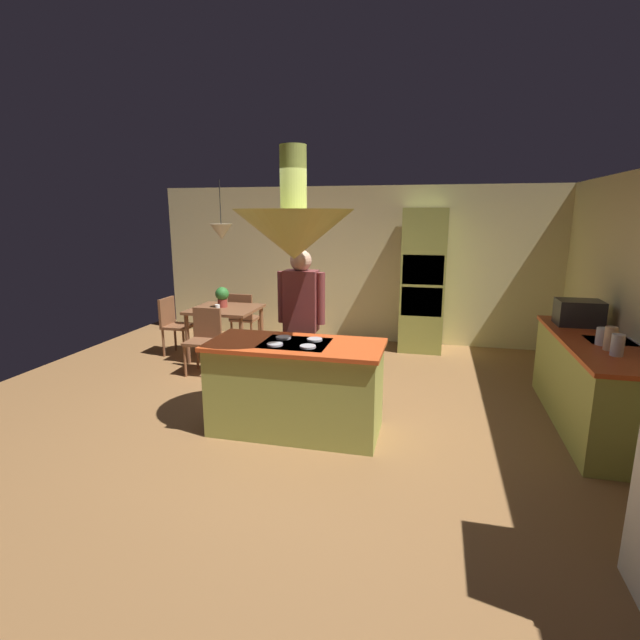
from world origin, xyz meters
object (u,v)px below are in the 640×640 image
Objects in this scene: canister_flour at (618,345)px; cup_on_table at (217,308)px; kitchen_island at (296,387)px; person_at_island at (301,317)px; chair_by_back_wall at (243,316)px; canister_sugar at (610,339)px; canister_tea at (603,337)px; dining_table at (225,315)px; chair_at_corner at (174,322)px; chair_facing_island at (204,336)px; oven_tower at (423,281)px; microwave_on_counter at (579,313)px; potted_plant_on_table at (222,296)px.

cup_on_table is at bearing 160.39° from canister_flour.
kitchen_island is 18.80× the size of cup_on_table.
person_at_island is 2.68m from chair_by_back_wall.
canister_flour reaches higher than kitchen_island.
cup_on_table is 4.77m from canister_sugar.
canister_tea is (0.00, 0.18, -0.03)m from canister_sugar.
canister_sugar reaches higher than dining_table.
chair_facing_island is at bearing -128.10° from chair_at_corner.
canister_sugar is 1.33× the size of canister_tea.
chair_facing_island is 0.54m from cup_on_table.
oven_tower is 3.39m from chair_facing_island.
canister_flour reaches higher than chair_at_corner.
chair_by_back_wall is at bearing 121.54° from kitchen_island.
chair_facing_island is at bearing 165.49° from canister_flour.
microwave_on_counter is (4.54, -1.32, 0.54)m from chair_by_back_wall.
cup_on_table is at bearing 164.51° from canister_tea.
microwave_on_counter is at bearing 163.83° from chair_by_back_wall.
potted_plant_on_table is 1.39× the size of canister_sugar.
person_at_island is 1.82m from chair_facing_island.
canister_tea is at bearing -18.11° from dining_table.
canister_tea reaches higher than chair_at_corner.
chair_facing_island reaches higher than dining_table.
cup_on_table is (-0.01, -0.22, 0.15)m from dining_table.
canister_flour is at bearing -90.00° from microwave_on_counter.
oven_tower is 13.53× the size of canister_tea.
kitchen_island is 1.78× the size of dining_table.
dining_table is 4.79m from canister_tea.
canister_sugar is (4.55, -1.44, 0.20)m from cup_on_table.
canister_flour is 0.42× the size of microwave_on_counter.
chair_at_corner is 5.36× the size of canister_tea.
canister_tea is (4.60, -1.54, 0.05)m from potted_plant_on_table.
person_at_island reaches higher than microwave_on_counter.
person_at_island is 19.32× the size of cup_on_table.
canister_tea reaches higher than cup_on_table.
dining_table is 1.09× the size of chair_by_back_wall.
potted_plant_on_table is (0.80, 0.05, 0.42)m from chair_at_corner.
kitchen_island reaches higher than cup_on_table.
potted_plant_on_table reaches higher than kitchen_island.
dining_table is 0.69m from chair_by_back_wall.
canister_sugar reaches higher than kitchen_island.
person_at_island is at bearing 172.19° from canister_flour.
microwave_on_counter is (5.40, -0.65, 0.54)m from chair_at_corner.
kitchen_island is 2.95m from canister_tea.
chair_facing_island is 2.90× the size of potted_plant_on_table.
chair_facing_island is 1.89× the size of microwave_on_counter.
chair_by_back_wall is at bearing 163.83° from microwave_on_counter.
person_at_island is 2.00× the size of chair_facing_island.
canister_flour is at bearing -7.81° from person_at_island.
chair_by_back_wall is 0.94m from cup_on_table.
chair_at_corner is (-0.86, 0.67, 0.00)m from chair_facing_island.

